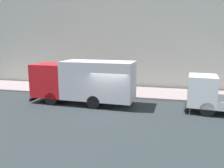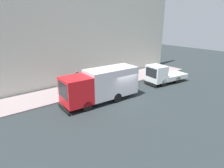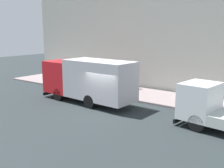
# 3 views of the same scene
# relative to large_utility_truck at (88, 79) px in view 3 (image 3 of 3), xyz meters

# --- Properties ---
(ground) EXTENTS (80.00, 80.00, 0.00)m
(ground) POSITION_rel_large_utility_truck_xyz_m (-0.85, -2.20, -1.74)
(ground) COLOR #272F30
(sidewalk) EXTENTS (4.15, 30.00, 0.15)m
(sidewalk) POSITION_rel_large_utility_truck_xyz_m (4.22, -2.20, -1.67)
(sidewalk) COLOR gray
(sidewalk) RESTS_ON ground
(building_facade) EXTENTS (0.50, 30.00, 11.81)m
(building_facade) POSITION_rel_large_utility_truck_xyz_m (6.80, -2.20, 4.17)
(building_facade) COLOR #B7B9AB
(building_facade) RESTS_ON ground
(large_utility_truck) EXTENTS (2.64, 7.69, 3.16)m
(large_utility_truck) POSITION_rel_large_utility_truck_xyz_m (0.00, 0.00, 0.00)
(large_utility_truck) COLOR red
(large_utility_truck) RESTS_ON ground
(small_flatbed_truck) EXTENTS (2.81, 5.74, 2.39)m
(small_flatbed_truck) POSITION_rel_large_utility_truck_xyz_m (-0.09, -9.16, -0.63)
(small_flatbed_truck) COLOR white
(small_flatbed_truck) RESTS_ON ground
(pedestrian_walking) EXTENTS (0.40, 0.40, 1.75)m
(pedestrian_walking) POSITION_rel_large_utility_truck_xyz_m (5.52, -0.43, -0.67)
(pedestrian_walking) COLOR black
(pedestrian_walking) RESTS_ON sidewalk
(pedestrian_standing) EXTENTS (0.44, 0.44, 1.71)m
(pedestrian_standing) POSITION_rel_large_utility_truck_xyz_m (3.48, 1.34, -0.68)
(pedestrian_standing) COLOR #453254
(pedestrian_standing) RESTS_ON sidewalk
(pedestrian_third) EXTENTS (0.47, 0.47, 1.65)m
(pedestrian_third) POSITION_rel_large_utility_truck_xyz_m (4.55, -0.13, -0.72)
(pedestrian_third) COLOR black
(pedestrian_third) RESTS_ON sidewalk
(street_sign_post) EXTENTS (0.44, 0.08, 2.35)m
(street_sign_post) POSITION_rel_large_utility_truck_xyz_m (2.40, 0.84, -0.19)
(street_sign_post) COLOR #4C5156
(street_sign_post) RESTS_ON sidewalk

